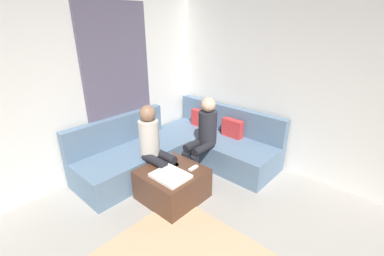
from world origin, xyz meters
name	(u,v)px	position (x,y,z in m)	size (l,w,h in m)	color
wall_back	(356,96)	(0.00, 2.94, 1.35)	(6.00, 0.12, 2.70)	silver
wall_left	(20,100)	(-2.94, 0.00, 1.35)	(0.12, 6.00, 2.70)	silver
curtain_panel	(119,90)	(-2.84, 1.30, 1.25)	(0.06, 1.10, 2.50)	#595166
sectional_couch	(182,149)	(-2.08, 1.88, 0.28)	(2.10, 2.55, 0.87)	slate
ottoman	(172,184)	(-1.55, 1.15, 0.21)	(0.76, 0.76, 0.42)	#4C2D1E
folded_blanket	(170,176)	(-1.45, 1.03, 0.44)	(0.44, 0.36, 0.04)	white
coffee_mug	(170,157)	(-1.77, 1.33, 0.47)	(0.08, 0.08, 0.10)	#334C72
game_remote	(193,168)	(-1.37, 1.37, 0.43)	(0.05, 0.15, 0.02)	white
person_on_couch_back	(204,133)	(-1.67, 1.93, 0.66)	(0.30, 0.60, 1.20)	black
person_on_couch_side	(154,144)	(-1.93, 1.19, 0.66)	(0.60, 0.30, 1.20)	black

